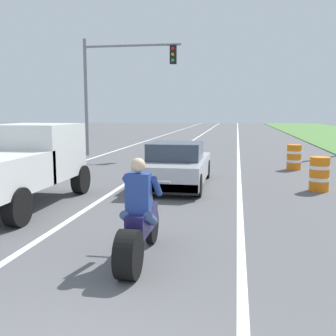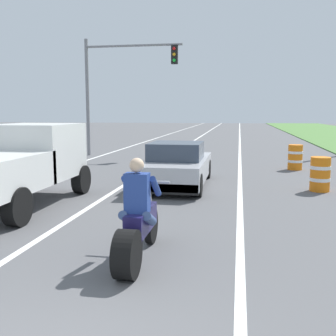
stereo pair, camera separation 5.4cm
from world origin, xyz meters
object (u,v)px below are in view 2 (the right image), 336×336
(pickup_truck_left_lane_white, at_px, (19,161))
(construction_barrel_mid, at_px, (295,157))
(traffic_light_mast_near, at_px, (117,78))
(construction_barrel_nearest, at_px, (320,174))
(motorcycle_with_rider, at_px, (137,225))
(sports_car_silver, at_px, (177,166))

(pickup_truck_left_lane_white, xyz_separation_m, construction_barrel_mid, (7.47, 7.65, -0.60))
(traffic_light_mast_near, bearing_deg, construction_barrel_nearest, -43.27)
(construction_barrel_nearest, bearing_deg, construction_barrel_mid, 91.59)
(motorcycle_with_rider, relative_size, construction_barrel_mid, 2.21)
(pickup_truck_left_lane_white, bearing_deg, traffic_light_mast_near, 95.13)
(construction_barrel_nearest, bearing_deg, sports_car_silver, 178.55)
(sports_car_silver, xyz_separation_m, traffic_light_mast_near, (-4.38, 7.99, 3.40))
(traffic_light_mast_near, height_order, construction_barrel_mid, traffic_light_mast_near)
(sports_car_silver, xyz_separation_m, construction_barrel_mid, (4.10, 4.30, -0.13))
(traffic_light_mast_near, xyz_separation_m, construction_barrel_mid, (8.48, -3.69, -3.53))
(pickup_truck_left_lane_white, bearing_deg, construction_barrel_nearest, 23.12)
(construction_barrel_nearest, bearing_deg, pickup_truck_left_lane_white, -156.88)
(construction_barrel_nearest, bearing_deg, traffic_light_mast_near, 136.73)
(motorcycle_with_rider, relative_size, traffic_light_mast_near, 0.37)
(motorcycle_with_rider, height_order, traffic_light_mast_near, traffic_light_mast_near)
(sports_car_silver, bearing_deg, traffic_light_mast_near, 118.71)
(motorcycle_with_rider, xyz_separation_m, sports_car_silver, (-0.39, 6.47, 0.04))
(construction_barrel_mid, bearing_deg, traffic_light_mast_near, 156.48)
(traffic_light_mast_near, distance_m, construction_barrel_mid, 9.90)
(traffic_light_mast_near, xyz_separation_m, construction_barrel_nearest, (8.61, -8.10, -3.53))
(pickup_truck_left_lane_white, bearing_deg, sports_car_silver, 44.88)
(traffic_light_mast_near, bearing_deg, motorcycle_with_rider, -71.74)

